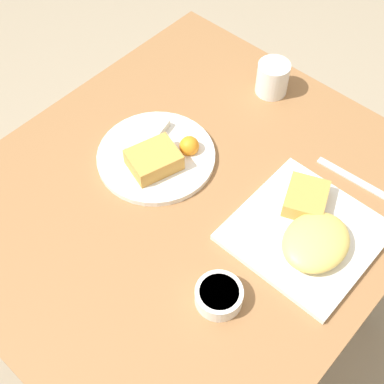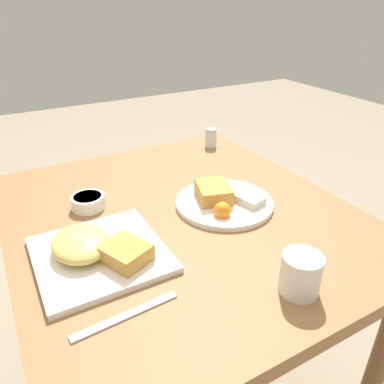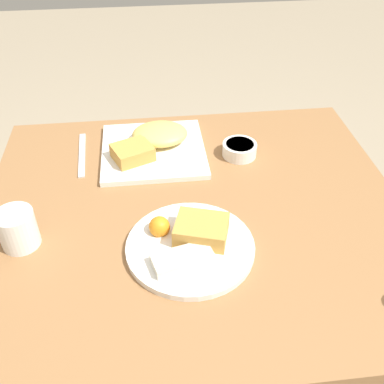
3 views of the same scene
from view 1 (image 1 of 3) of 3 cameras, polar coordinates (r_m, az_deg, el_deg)
The scene contains 7 objects.
ground_plane at distance 1.78m, azimuth -0.22°, elevation -14.37°, with size 8.00×8.00×0.00m, color gray.
dining_table at distance 1.20m, azimuth -0.32°, elevation -2.82°, with size 0.95×0.85×0.74m.
plate_square_near at distance 1.07m, azimuth 12.39°, elevation -4.14°, with size 0.27×0.27×0.06m.
plate_oval_far at distance 1.17m, azimuth -3.79°, elevation 3.97°, with size 0.26×0.26×0.05m.
sauce_ramekin at distance 0.99m, azimuth 2.89°, elevation -10.96°, with size 0.09×0.09×0.04m.
butter_knife at distance 1.20m, azimuth 17.39°, elevation 1.03°, with size 0.03×0.20×0.00m.
coffee_mug at distance 1.32m, azimuth 8.59°, elevation 11.92°, with size 0.08×0.08×0.08m.
Camera 1 is at (-0.48, -0.45, 1.66)m, focal length 50.00 mm.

